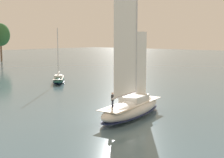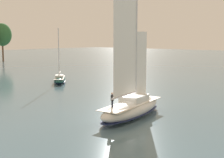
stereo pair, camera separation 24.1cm
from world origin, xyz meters
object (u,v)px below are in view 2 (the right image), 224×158
at_px(sailboat_main, 132,106).
at_px(sailboat_moored_near_marina, 60,79).
at_px(channel_buoy, 132,90).
at_px(tree_shore_center, 2,35).

xyz_separation_m(sailboat_main, sailboat_moored_near_marina, (12.30, 27.93, -0.52)).
bearing_deg(sailboat_main, channel_buoy, 37.12).
bearing_deg(channel_buoy, sailboat_main, -142.88).
xyz_separation_m(tree_shore_center, channel_buoy, (-25.34, -82.79, -9.40)).
xyz_separation_m(tree_shore_center, sailboat_moored_near_marina, (-23.34, -62.66, -9.56)).
bearing_deg(sailboat_main, tree_shore_center, 68.52).
relative_size(tree_shore_center, channel_buoy, 6.46).
relative_size(sailboat_moored_near_marina, channel_buoy, 4.83).
height_order(tree_shore_center, sailboat_main, sailboat_main).
bearing_deg(channel_buoy, sailboat_moored_near_marina, 84.34).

